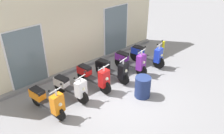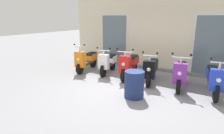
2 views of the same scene
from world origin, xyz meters
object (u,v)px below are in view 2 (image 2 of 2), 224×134
at_px(scooter_black, 151,69).
at_px(trash_bin, 134,84).
at_px(scooter_orange, 86,60).
at_px(scooter_purple, 181,73).
at_px(scooter_white, 108,62).
at_px(scooter_red, 129,65).
at_px(scooter_blue, 214,79).

distance_m(scooter_black, trash_bin, 1.49).
relative_size(scooter_orange, scooter_purple, 1.02).
relative_size(scooter_white, scooter_purple, 0.99).
bearing_deg(trash_bin, scooter_black, 93.45).
bearing_deg(scooter_red, scooter_blue, -1.99).
bearing_deg(scooter_white, scooter_black, -1.94).
xyz_separation_m(scooter_orange, trash_bin, (2.91, -1.37, -0.09)).
relative_size(scooter_purple, scooter_blue, 0.95).
relative_size(scooter_white, trash_bin, 1.99).
distance_m(scooter_orange, scooter_black, 2.82).
xyz_separation_m(scooter_white, scooter_black, (1.84, -0.06, 0.01)).
distance_m(scooter_white, scooter_purple, 2.83).
bearing_deg(scooter_blue, trash_bin, -142.51).
height_order(scooter_red, scooter_blue, scooter_blue).
height_order(scooter_white, trash_bin, scooter_white).
bearing_deg(scooter_blue, scooter_purple, 177.50).
xyz_separation_m(scooter_orange, scooter_red, (1.94, 0.15, 0.02)).
bearing_deg(scooter_black, trash_bin, -86.55).
height_order(scooter_orange, scooter_red, scooter_orange).
relative_size(scooter_blue, trash_bin, 2.14).
bearing_deg(trash_bin, scooter_purple, 58.48).
distance_m(scooter_red, scooter_purple, 1.86).
distance_m(scooter_orange, scooter_blue, 4.76).
bearing_deg(scooter_white, scooter_purple, -1.85).
distance_m(scooter_orange, scooter_red, 1.95).
xyz_separation_m(scooter_white, scooter_blue, (3.78, -0.13, 0.04)).
xyz_separation_m(scooter_black, trash_bin, (0.09, -1.49, -0.08)).
xyz_separation_m(scooter_white, scooter_purple, (2.83, -0.09, 0.02)).
xyz_separation_m(scooter_red, scooter_purple, (1.86, -0.06, -0.01)).
bearing_deg(scooter_white, scooter_red, -2.08).
bearing_deg(scooter_white, scooter_blue, -2.01).
relative_size(scooter_red, trash_bin, 2.13).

